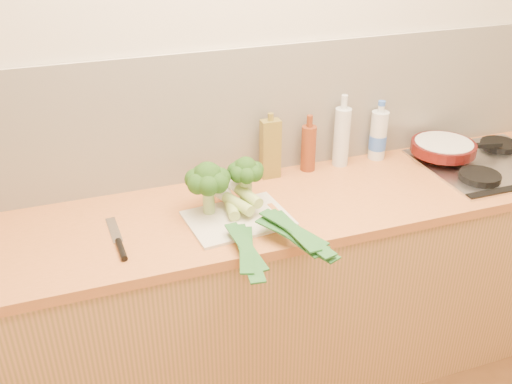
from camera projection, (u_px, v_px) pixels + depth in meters
room_shell at (250, 113)px, 2.34m from camera, size 3.50×3.50×3.50m
counter at (273, 294)px, 2.44m from camera, size 3.20×0.62×0.90m
gas_hob at (490, 162)px, 2.51m from camera, size 0.58×0.50×0.04m
chopping_board at (238, 219)px, 2.11m from camera, size 0.39×0.31×0.01m
broccoli_left at (208, 180)px, 2.07m from camera, size 0.17×0.17×0.21m
broccoli_right at (246, 172)px, 2.14m from camera, size 0.14×0.14×0.19m
leek_front at (236, 219)px, 2.05m from camera, size 0.14×0.63×0.04m
leek_mid at (252, 212)px, 2.06m from camera, size 0.29×0.63×0.04m
leek_back at (261, 205)px, 2.07m from camera, size 0.21×0.64×0.04m
chefs_knife at (119, 245)px, 1.95m from camera, size 0.04×0.30×0.02m
skillet at (444, 147)px, 2.54m from camera, size 0.41×0.28×0.05m
oil_tin at (270, 149)px, 2.37m from camera, size 0.08×0.05×0.28m
glass_bottle at (342, 136)px, 2.47m from camera, size 0.07×0.07×0.32m
amber_bottle at (308, 147)px, 2.44m from camera, size 0.06×0.06×0.25m
water_bottle at (378, 136)px, 2.54m from camera, size 0.08×0.08×0.25m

